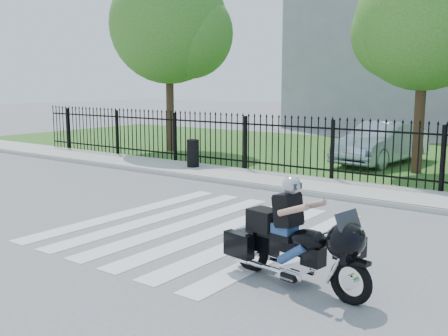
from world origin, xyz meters
The scene contains 12 objects.
ground centered at (0.00, 0.00, 0.00)m, with size 120.00×120.00×0.00m, color slate.
crosswalk centered at (0.00, 0.00, 0.01)m, with size 5.00×5.50×0.01m, color silver, non-canonical shape.
sidewalk centered at (0.00, 5.00, 0.06)m, with size 40.00×2.00×0.12m, color #ADAAA3.
curb centered at (0.00, 4.00, 0.06)m, with size 40.00×0.12×0.12m, color #ADAAA3.
grass_strip centered at (0.00, 12.00, 0.01)m, with size 40.00×12.00×0.02m, color #2B531C.
iron_fence centered at (0.00, 6.00, 0.90)m, with size 26.00×0.04×1.80m.
tree_left centered at (-8.50, 8.50, 5.17)m, with size 4.80×4.80×7.58m.
tree_mid centered at (1.50, 9.00, 4.67)m, with size 4.20×4.20×6.78m.
building_tall centered at (-3.00, 26.00, 6.00)m, with size 15.00×10.00×12.00m, color #909398.
motorcycle_rider centered at (2.89, -1.46, 0.65)m, with size 2.38×1.02×1.58m.
parked_car centered at (-0.07, 10.16, 0.75)m, with size 1.55×4.44×1.46m, color #92A3B8.
litter_bin centered at (-4.55, 5.24, 0.57)m, with size 0.40×0.40×0.89m, color black.
Camera 1 is at (6.34, -7.75, 2.83)m, focal length 42.00 mm.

